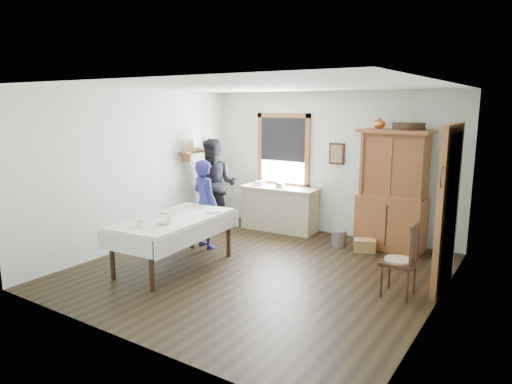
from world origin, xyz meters
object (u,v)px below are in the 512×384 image
Objects in this scene: dining_table at (174,242)px; pail at (339,238)px; spindle_chair at (399,259)px; figure_dark at (215,188)px; china_hutch at (392,190)px; woman_blue at (205,207)px; wicker_basket at (365,245)px; work_counter at (279,208)px.

dining_table is 6.99× the size of pail.
spindle_chair is 0.59× the size of figure_dark.
china_hutch is 1.44× the size of woman_blue.
dining_table reaches higher than wicker_basket.
dining_table is 1.17× the size of figure_dark.
dining_table is (-2.48, -2.72, -0.63)m from china_hutch.
wicker_basket is (-0.99, 1.52, -0.39)m from spindle_chair.
china_hutch is at bearing -131.51° from woman_blue.
china_hutch is 3.37m from figure_dark.
figure_dark reaches higher than work_counter.
wicker_basket is at bearing -7.34° from pail.
spindle_chair is at bearing 14.17° from dining_table.
pail is at bearing -12.24° from figure_dark.
work_counter is 1.78m from woman_blue.
woman_blue is at bearing -144.81° from china_hutch.
dining_table is 3.28m from spindle_chair.
spindle_chair is (2.90, -1.91, 0.06)m from work_counter.
figure_dark reaches higher than pail.
china_hutch is at bearing 47.69° from dining_table.
wicker_basket is at bearing -123.10° from china_hutch.
pail is at bearing -128.33° from woman_blue.
dining_table is at bearing -133.25° from wicker_basket.
figure_dark is (-3.99, 1.26, 0.34)m from spindle_chair.
china_hutch is at bearing -8.22° from figure_dark.
china_hutch is at bearing 23.27° from pail.
woman_blue is (-2.71, -1.69, -0.31)m from china_hutch.
wicker_basket is at bearing -14.65° from figure_dark.
wicker_basket is 0.25× the size of woman_blue.
work_counter is 1.34m from figure_dark.
woman_blue reaches higher than spindle_chair.
spindle_chair is 4.20m from figure_dark.
work_counter reaches higher than pail.
spindle_chair is at bearing -37.10° from figure_dark.
dining_table is at bearing 119.28° from woman_blue.
dining_table is 3.20m from wicker_basket.
spindle_chair is at bearing -66.93° from china_hutch.
wicker_basket is 0.21× the size of figure_dark.
dining_table is (-0.28, -2.71, -0.04)m from work_counter.
figure_dark is (-3.00, -0.26, 0.73)m from wicker_basket.
pail is (1.41, -0.33, -0.29)m from work_counter.
pail is 0.50m from wicker_basket.
work_counter is 1.54× the size of spindle_chair.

